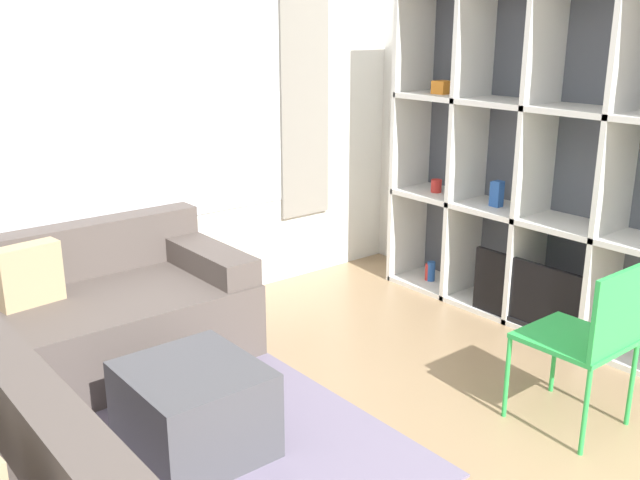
% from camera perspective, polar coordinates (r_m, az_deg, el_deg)
% --- Properties ---
extents(wall_back, '(5.65, 0.11, 2.70)m').
position_cam_1_polar(wall_back, '(4.73, -15.28, 9.42)').
color(wall_back, white).
rests_on(wall_back, ground_plane).
extents(wall_right, '(0.07, 4.55, 2.70)m').
position_cam_1_polar(wall_right, '(4.93, 19.19, 9.29)').
color(wall_right, white).
rests_on(wall_right, ground_plane).
extents(area_rug, '(2.65, 2.06, 0.01)m').
position_cam_1_polar(area_rug, '(3.46, -17.86, -17.84)').
color(area_rug, slate).
rests_on(area_rug, ground_plane).
extents(shelving_unit, '(0.42, 2.24, 2.15)m').
position_cam_1_polar(shelving_unit, '(4.83, 17.09, 5.64)').
color(shelving_unit, '#515660').
rests_on(shelving_unit, ground_plane).
extents(couch_main, '(2.05, 0.95, 0.79)m').
position_cam_1_polar(couch_main, '(4.29, -19.84, -6.59)').
color(couch_main, '#564C47').
rests_on(couch_main, ground_plane).
extents(ottoman, '(0.58, 0.63, 0.43)m').
position_cam_1_polar(ottoman, '(3.44, -10.05, -13.27)').
color(ottoman, '#47474C').
rests_on(ottoman, ground_plane).
extents(folding_chair, '(0.44, 0.46, 0.86)m').
position_cam_1_polar(folding_chair, '(3.67, 20.88, -6.91)').
color(folding_chair, green).
rests_on(folding_chair, ground_plane).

